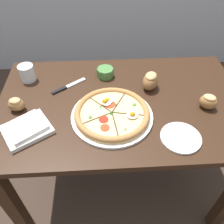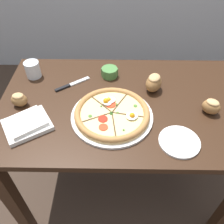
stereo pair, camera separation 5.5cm
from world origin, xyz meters
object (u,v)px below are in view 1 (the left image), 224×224
bread_piece_near (150,81)px  bread_piece_mid (208,101)px  dining_table (122,119)px  knife_main (69,86)px  side_saucer (181,138)px  pizza (112,114)px  ramekin_bowl (105,72)px  water_glass (27,74)px  bread_piece_far (16,104)px  napkin_folded (27,129)px

bread_piece_near → bread_piece_mid: size_ratio=1.23×
dining_table → knife_main: knife_main is taller
bread_piece_near → side_saucer: size_ratio=0.73×
bread_piece_near → pizza: bearing=-136.5°
ramekin_bowl → water_glass: (-0.40, -0.01, 0.01)m
water_glass → pizza: bearing=-35.2°
ramekin_bowl → pizza: bearing=-86.6°
dining_table → bread_piece_mid: bread_piece_mid is taller
dining_table → bread_piece_far: size_ratio=15.60×
napkin_folded → side_saucer: bearing=-6.9°
napkin_folded → bread_piece_mid: (0.80, 0.10, 0.02)m
side_saucer → bread_piece_near: bearing=102.1°
pizza → knife_main: pizza is taller
napkin_folded → knife_main: bearing=62.4°
bread_piece_near → knife_main: bread_piece_near is taller
ramekin_bowl → bread_piece_far: bread_piece_far is taller
pizza → water_glass: water_glass is taller
pizza → bread_piece_mid: (0.44, 0.03, 0.02)m
water_glass → side_saucer: (0.69, -0.44, -0.03)m
ramekin_bowl → side_saucer: 0.53m
knife_main → napkin_folded: bearing=-153.7°
pizza → knife_main: size_ratio=2.16×
napkin_folded → knife_main: size_ratio=1.43×
napkin_folded → water_glass: bearing=99.6°
bread_piece_near → water_glass: bearing=170.3°
bread_piece_near → bread_piece_far: size_ratio=1.59×
napkin_folded → water_glass: size_ratio=2.81×
bread_piece_near → water_glass: size_ratio=1.42×
bread_piece_near → side_saucer: (0.07, -0.33, -0.04)m
ramekin_bowl → bread_piece_far: size_ratio=1.18×
napkin_folded → water_glass: 0.37m
pizza → ramekin_bowl: size_ratio=4.04×
napkin_folded → bread_piece_near: size_ratio=1.98×
ramekin_bowl → bread_piece_near: size_ratio=0.74×
ramekin_bowl → knife_main: 0.21m
dining_table → side_saucer: bearing=-47.9°
knife_main → water_glass: water_glass is taller
bread_piece_far → knife_main: size_ratio=0.45×
napkin_folded → ramekin_bowl: bearing=47.2°
ramekin_bowl → water_glass: bearing=-178.9°
bread_piece_far → side_saucer: bread_piece_far is taller
ramekin_bowl → bread_piece_mid: bread_piece_mid is taller
bread_piece_mid → dining_table: bearing=170.3°
bread_piece_far → water_glass: water_glass is taller
side_saucer → bread_piece_mid: bearing=46.2°
dining_table → water_glass: 0.54m
ramekin_bowl → napkin_folded: ramekin_bowl is taller
dining_table → napkin_folded: 0.47m
dining_table → water_glass: (-0.48, 0.20, 0.16)m
bread_piece_far → water_glass: (0.01, 0.23, 0.00)m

